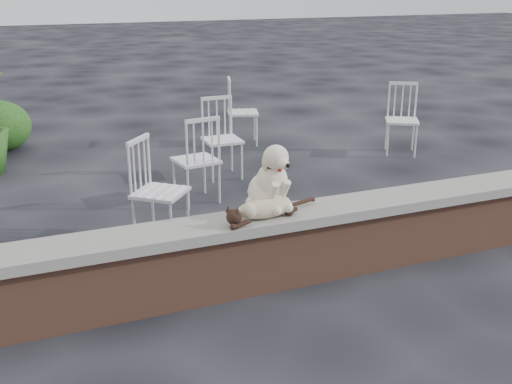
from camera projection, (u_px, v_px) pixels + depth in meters
name	position (u px, v px, depth m)	size (l,w,h in m)	color
ground	(332.00, 271.00, 5.01)	(60.00, 60.00, 0.00)	black
brick_wall	(333.00, 243.00, 4.92)	(6.00, 0.30, 0.50)	brown
capstone	(335.00, 210.00, 4.83)	(6.20, 0.40, 0.08)	slate
dog	(267.00, 176.00, 4.62)	(0.36, 0.47, 0.55)	beige
cat	(265.00, 207.00, 4.53)	(0.99, 0.24, 0.17)	#BFAF89
chair_e	(243.00, 111.00, 8.71)	(0.56, 0.56, 0.94)	white
chair_c	(196.00, 159.00, 6.44)	(0.56, 0.56, 0.94)	white
chair_b	(222.00, 139.00, 7.24)	(0.56, 0.56, 0.94)	white
chair_a	(160.00, 191.00, 5.47)	(0.56, 0.56, 0.94)	white
chair_d	(402.00, 119.00, 8.22)	(0.56, 0.56, 0.94)	white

